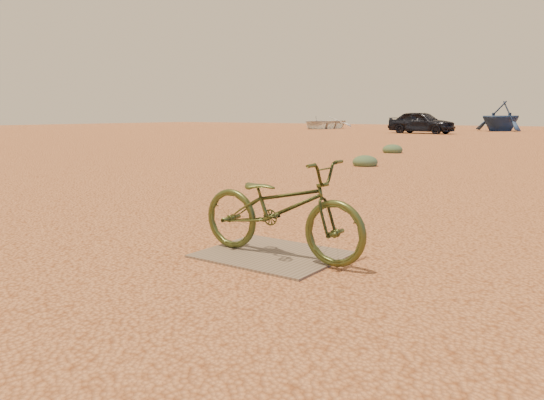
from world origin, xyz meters
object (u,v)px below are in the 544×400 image
Objects in this scene: bicycle at (280,208)px; boat_near_left at (322,122)px; car at (421,122)px; plywood_board at (272,255)px; boat_far_left at (501,116)px.

boat_near_left is (-21.79, 38.78, 0.08)m from bicycle.
plywood_board is at bearing -156.26° from car.
bicycle is at bearing -16.00° from plywood_board.
boat_near_left reaches higher than bicycle.
car is 9.21m from boat_far_left.
car is at bearing -24.92° from boat_near_left.
boat_far_left is (14.93, 2.38, 0.61)m from boat_near_left.
plywood_board is 0.24× the size of boat_near_left.
bicycle is 0.32× the size of boat_near_left.
car is at bearing 107.31° from plywood_board.
boat_far_left is at bearing 12.27° from boat_near_left.
boat_far_left reaches higher than bicycle.
boat_far_left reaches higher than plywood_board.
boat_far_left is at bearing 8.84° from bicycle.
plywood_board is 0.50m from bicycle.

